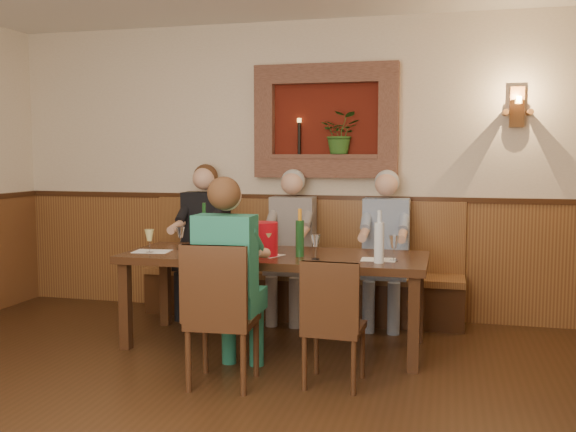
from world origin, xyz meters
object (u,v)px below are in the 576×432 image
Objects in this scene: dining_table at (274,263)px; person_bench_mid at (291,258)px; person_bench_left at (203,253)px; wine_bottle_green_a at (300,237)px; chair_near_right at (334,349)px; person_bench_right at (385,262)px; wine_bottle_green_b at (204,230)px; bench at (301,283)px; chair_near_left at (222,344)px; spittoon_bucket at (263,239)px; person_chair_front at (230,295)px; water_bottle at (379,241)px.

person_bench_mid reaches higher than dining_table.
person_bench_left is 3.88× the size of wine_bottle_green_a.
person_bench_mid is (-0.07, 0.84, -0.10)m from dining_table.
dining_table is 2.80× the size of chair_near_right.
person_bench_right is (1.74, 0.00, -0.02)m from person_bench_left.
wine_bottle_green_a is (0.23, -0.09, 0.23)m from dining_table.
wine_bottle_green_a is 0.88m from wine_bottle_green_b.
chair_near_right is (0.62, -1.71, -0.08)m from bench.
bench is 0.84m from person_bench_right.
chair_near_left is 2.02m from person_bench_right.
person_bench_left is 3.72× the size of wine_bottle_green_b.
person_bench_right reaches higher than dining_table.
wine_bottle_green_a is at bearing -12.16° from wine_bottle_green_b.
spittoon_bucket is 0.68× the size of wine_bottle_green_b.
dining_table is 6.18× the size of wine_bottle_green_b.
person_chair_front is at bearing -115.88° from wine_bottle_green_a.
bench is at bearing 53.34° from wine_bottle_green_b.
water_bottle is at bearing -54.00° from bench.
dining_table is at bearing -8.59° from wine_bottle_green_b.
wine_bottle_green_b is at bearing 171.41° from dining_table.
bench reaches higher than chair_near_right.
chair_near_left is at bearing -63.00° from wine_bottle_green_b.
spittoon_bucket is (0.05, 0.65, 0.31)m from person_chair_front.
bench reaches higher than chair_near_left.
person_chair_front is 0.72m from spittoon_bucket.
person_chair_front is at bearing -94.20° from spittoon_bucket.
chair_near_left is at bearing -143.60° from water_bottle.
person_bench_mid is 1.03m from wine_bottle_green_a.
chair_near_right is at bearing -45.73° from person_bench_left.
dining_table is 6.21× the size of water_bottle.
person_bench_left reaches higher than bench.
person_bench_mid reaches higher than water_bottle.
chair_near_left is at bearing -64.70° from person_bench_left.
person_chair_front is at bearing -58.94° from wine_bottle_green_b.
person_bench_right is at bearing 60.83° from person_chair_front.
wine_bottle_green_a is at bearing 122.24° from chair_near_right.
person_chair_front is (-0.72, -0.01, 0.33)m from chair_near_right.
person_bench_left is 1.52m from wine_bottle_green_a.
wine_bottle_green_b is (-0.63, -0.85, 0.58)m from bench.
chair_near_right is 2.22× the size of water_bottle.
dining_table is 1.72× the size of person_chair_front.
person_bench_mid is 1.01m from spittoon_bucket.
spittoon_bucket is at bearing 82.76° from chair_near_left.
dining_table is 0.25m from spittoon_bucket.
chair_near_left is 0.69× the size of person_bench_mid.
bench is 1.21m from spittoon_bucket.
chair_near_right is 1.01m from wine_bottle_green_a.
wine_bottle_green_b reaches higher than water_bottle.
person_bench_mid is 3.77× the size of wine_bottle_green_a.
wine_bottle_green_b is (-0.57, 0.22, 0.03)m from spittoon_bucket.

